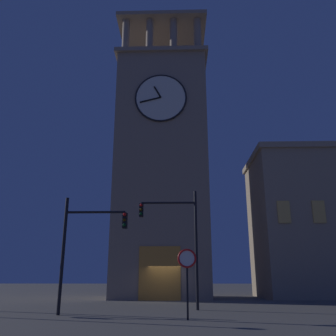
# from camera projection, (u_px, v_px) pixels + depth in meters

# --- Properties ---
(ground_plane) EXTENTS (200.00, 200.00, 0.00)m
(ground_plane) POSITION_uv_depth(u_px,v_px,m) (164.00, 301.00, 26.82)
(ground_plane) COLOR #56544F
(clocktower) EXTENTS (8.63, 8.60, 28.52)m
(clocktower) POSITION_uv_depth(u_px,v_px,m) (162.00, 170.00, 34.35)
(clocktower) COLOR gray
(clocktower) RESTS_ON ground_plane
(traffic_signal_near) EXTENTS (3.26, 0.41, 6.37)m
(traffic_signal_near) POSITION_uv_depth(u_px,v_px,m) (179.00, 232.00, 20.21)
(traffic_signal_near) COLOR black
(traffic_signal_near) RESTS_ON ground_plane
(traffic_signal_mid) EXTENTS (3.08, 0.41, 5.39)m
(traffic_signal_mid) POSITION_uv_depth(u_px,v_px,m) (85.00, 238.00, 17.37)
(traffic_signal_mid) COLOR black
(traffic_signal_mid) RESTS_ON ground_plane
(no_horn_sign) EXTENTS (0.78, 0.14, 2.77)m
(no_horn_sign) POSITION_uv_depth(u_px,v_px,m) (187.00, 264.00, 15.02)
(no_horn_sign) COLOR black
(no_horn_sign) RESTS_ON ground_plane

